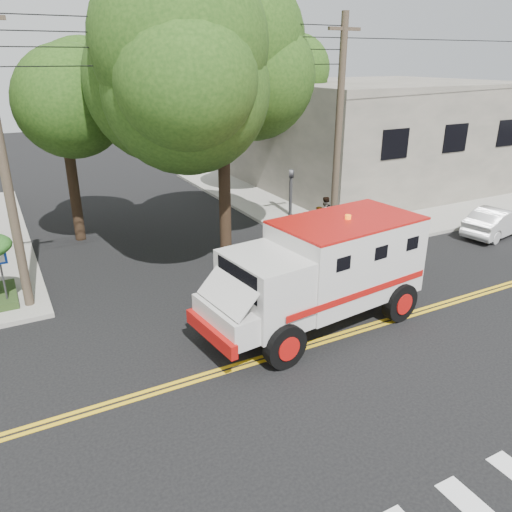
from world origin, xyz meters
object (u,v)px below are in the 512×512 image
parked_sedan (497,222)px  pedestrian_b (325,213)px  pedestrian_a (317,226)px  armored_truck (322,268)px

parked_sedan → pedestrian_b: pedestrian_b is taller
parked_sedan → pedestrian_a: (-8.03, 2.39, 0.34)m
pedestrian_a → pedestrian_b: pedestrian_a is taller
armored_truck → pedestrian_b: armored_truck is taller
pedestrian_a → armored_truck: bearing=15.2°
parked_sedan → pedestrian_b: 7.66m
pedestrian_a → parked_sedan: bearing=122.2°
armored_truck → pedestrian_b: 8.38m
parked_sedan → pedestrian_a: bearing=62.1°
parked_sedan → armored_truck: bearing=92.7°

